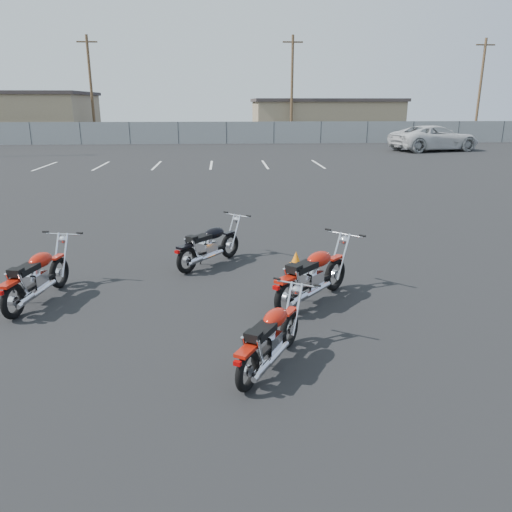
{
  "coord_description": "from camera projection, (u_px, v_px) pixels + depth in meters",
  "views": [
    {
      "loc": [
        -0.37,
        -8.0,
        3.3
      ],
      "look_at": [
        0.2,
        0.6,
        0.65
      ],
      "focal_mm": 35.0,
      "sensor_mm": 36.0,
      "label": 1
    }
  ],
  "objects": [
    {
      "name": "utility_pole_d",
      "position": [
        480.0,
        87.0,
        46.91
      ],
      "size": [
        1.8,
        0.24,
        9.0
      ],
      "color": "#4E3824",
      "rests_on": "ground"
    },
    {
      "name": "training_cone_near",
      "position": [
        296.0,
        258.0,
        10.62
      ],
      "size": [
        0.24,
        0.24,
        0.28
      ],
      "color": "orange",
      "rests_on": "ground"
    },
    {
      "name": "tan_building_east",
      "position": [
        324.0,
        118.0,
        50.67
      ],
      "size": [
        14.4,
        9.4,
        3.7
      ],
      "color": "#907D5D",
      "rests_on": "ground"
    },
    {
      "name": "utility_pole_c",
      "position": [
        292.0,
        87.0,
        44.82
      ],
      "size": [
        1.8,
        0.24,
        9.0
      ],
      "color": "#4E3824",
      "rests_on": "ground"
    },
    {
      "name": "parking_line_stripes",
      "position": [
        184.0,
        165.0,
        27.54
      ],
      "size": [
        15.12,
        4.0,
        0.01
      ],
      "color": "silver",
      "rests_on": "ground"
    },
    {
      "name": "motorcycle_front_red",
      "position": [
        37.0,
        277.0,
        8.51
      ],
      "size": [
        0.88,
        2.05,
        1.01
      ],
      "color": "black",
      "rests_on": "ground"
    },
    {
      "name": "white_van",
      "position": [
        435.0,
        131.0,
        35.46
      ],
      "size": [
        4.62,
        7.86,
        2.8
      ],
      "primitive_type": "imported",
      "rotation": [
        0.0,
        0.0,
        1.81
      ],
      "color": "silver",
      "rests_on": "ground"
    },
    {
      "name": "utility_pole_b",
      "position": [
        91.0,
        87.0,
        44.63
      ],
      "size": [
        1.8,
        0.24,
        9.0
      ],
      "color": "#4E3824",
      "rests_on": "ground"
    },
    {
      "name": "motorcycle_third_red",
      "position": [
        313.0,
        276.0,
        8.49
      ],
      "size": [
        1.78,
        1.84,
        1.06
      ],
      "color": "black",
      "rests_on": "ground"
    },
    {
      "name": "motorcycle_second_black",
      "position": [
        209.0,
        245.0,
        10.47
      ],
      "size": [
        1.57,
        1.72,
        0.96
      ],
      "color": "black",
      "rests_on": "ground"
    },
    {
      "name": "motorcycle_rear_red",
      "position": [
        270.0,
        338.0,
        6.4
      ],
      "size": [
        1.25,
        1.75,
        0.9
      ],
      "color": "black",
      "rests_on": "ground"
    },
    {
      "name": "ground",
      "position": [
        247.0,
        302.0,
        8.62
      ],
      "size": [
        120.0,
        120.0,
        0.0
      ],
      "primitive_type": "plane",
      "color": "black",
      "rests_on": "ground"
    },
    {
      "name": "chainlink_fence",
      "position": [
        226.0,
        133.0,
        41.74
      ],
      "size": [
        80.06,
        0.06,
        1.8
      ],
      "color": "slate",
      "rests_on": "ground"
    }
  ]
}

